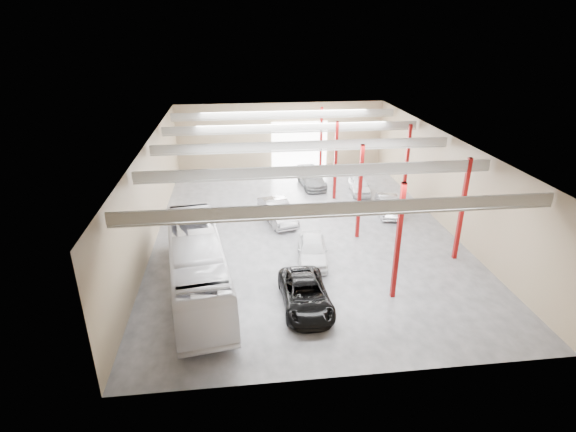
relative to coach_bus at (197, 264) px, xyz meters
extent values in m
cube|color=#45464A|center=(7.40, 8.00, -1.75)|extent=(22.00, 32.00, 0.01)
cube|color=#B4B5AF|center=(7.40, 8.00, 5.25)|extent=(22.00, 32.00, 0.12)
cube|color=#7F664F|center=(7.40, 24.00, 1.75)|extent=(22.00, 0.12, 7.00)
cube|color=#7F664F|center=(7.40, -8.00, 1.75)|extent=(22.00, 0.12, 7.00)
cube|color=#7F664F|center=(-3.60, 8.00, 1.75)|extent=(0.12, 32.00, 7.00)
cube|color=#7F664F|center=(18.40, 8.00, 1.75)|extent=(0.12, 32.00, 7.00)
cube|color=white|center=(9.40, 23.85, 0.75)|extent=(6.00, 0.20, 5.00)
cube|color=maroon|center=(11.20, -2.00, 1.75)|extent=(0.25, 0.25, 7.00)
cube|color=maroon|center=(11.20, 6.00, 1.75)|extent=(0.25, 0.25, 7.00)
cube|color=maroon|center=(11.20, 14.00, 1.75)|extent=(0.25, 0.25, 7.00)
cube|color=maroon|center=(11.20, 21.00, 1.75)|extent=(0.25, 0.25, 7.00)
cube|color=maroon|center=(16.90, 2.00, 1.75)|extent=(0.25, 0.25, 7.00)
cube|color=maroon|center=(16.90, 12.00, 1.75)|extent=(0.25, 0.25, 7.00)
cube|color=#ADADA8|center=(7.40, -4.00, 4.80)|extent=(21.60, 0.15, 0.60)
cube|color=#ADADA8|center=(7.40, -4.00, 4.40)|extent=(21.60, 0.10, 0.10)
cube|color=#ADADA8|center=(7.40, 2.00, 4.80)|extent=(21.60, 0.15, 0.60)
cube|color=#ADADA8|center=(7.40, 2.00, 4.40)|extent=(21.60, 0.10, 0.10)
cube|color=#ADADA8|center=(7.40, 8.00, 4.80)|extent=(21.60, 0.15, 0.60)
cube|color=#ADADA8|center=(7.40, 8.00, 4.40)|extent=(21.60, 0.10, 0.10)
cube|color=#ADADA8|center=(7.40, 14.00, 4.80)|extent=(21.60, 0.15, 0.60)
cube|color=#ADADA8|center=(7.40, 14.00, 4.40)|extent=(21.60, 0.10, 0.10)
cube|color=#ADADA8|center=(7.40, 20.00, 4.80)|extent=(21.60, 0.15, 0.60)
cube|color=#ADADA8|center=(7.40, 20.00, 4.40)|extent=(21.60, 0.10, 0.10)
imported|color=white|center=(0.00, 0.00, 0.00)|extent=(4.72, 12.88, 3.51)
imported|color=black|center=(6.02, -2.40, -0.98)|extent=(2.65, 5.62, 1.55)
imported|color=white|center=(7.29, 2.80, -0.93)|extent=(2.55, 5.03, 1.64)
imported|color=#A4A4A9|center=(5.61, 9.50, -0.90)|extent=(3.04, 5.45, 1.70)
imported|color=slate|center=(9.72, 17.53, -1.00)|extent=(2.54, 5.34, 1.50)
imported|color=#ACACB1|center=(14.88, 10.00, -1.02)|extent=(2.22, 4.65, 1.47)
imported|color=white|center=(13.84, 15.20, -1.04)|extent=(2.07, 4.35, 1.44)
camera|label=1|loc=(2.56, -23.27, 12.89)|focal=28.00mm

